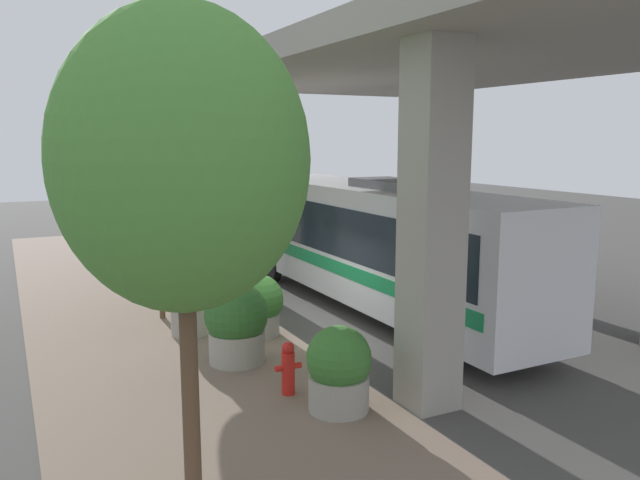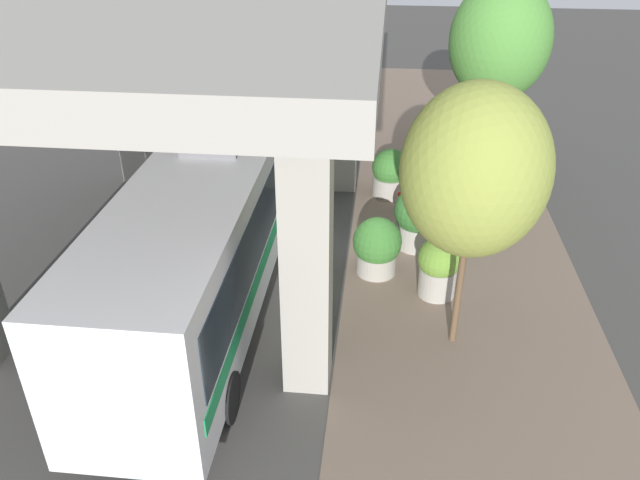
{
  "view_description": "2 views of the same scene",
  "coord_description": "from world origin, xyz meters",
  "views": [
    {
      "loc": [
        -6.19,
        -13.49,
        4.87
      ],
      "look_at": [
        0.49,
        -0.37,
        2.46
      ],
      "focal_mm": 35.0,
      "sensor_mm": 36.0,
      "label": 1
    },
    {
      "loc": [
        -0.78,
        14.34,
        8.93
      ],
      "look_at": [
        0.66,
        0.94,
        1.13
      ],
      "focal_mm": 35.0,
      "sensor_mm": 36.0,
      "label": 2
    }
  ],
  "objects": [
    {
      "name": "ground_plane",
      "position": [
        0.0,
        0.0,
        0.0
      ],
      "size": [
        80.0,
        80.0,
        0.0
      ],
      "primitive_type": "plane",
      "color": "#474442",
      "rests_on": "ground"
    },
    {
      "name": "street_tree_far",
      "position": [
        -4.22,
        -5.92,
        4.6
      ],
      "size": [
        3.13,
        3.13,
        6.49
      ],
      "color": "brown",
      "rests_on": "ground"
    },
    {
      "name": "street_tree_near",
      "position": [
        -2.56,
        3.13,
        4.1
      ],
      "size": [
        2.89,
        2.89,
        5.84
      ],
      "color": "brown",
      "rests_on": "ground"
    },
    {
      "name": "planter_middle",
      "position": [
        -1.06,
        -4.16,
        0.77
      ],
      "size": [
        1.18,
        1.18,
        1.57
      ],
      "color": "#9E998E",
      "rests_on": "ground"
    },
    {
      "name": "bus",
      "position": [
        3.11,
        1.41,
        2.05
      ],
      "size": [
        2.75,
        12.88,
        3.78
      ],
      "color": "silver",
      "rests_on": "ground"
    },
    {
      "name": "planter_front",
      "position": [
        -2.28,
        1.38,
        0.81
      ],
      "size": [
        1.03,
        1.03,
        1.58
      ],
      "color": "#9E998E",
      "rests_on": "ground"
    },
    {
      "name": "fire_hydrant",
      "position": [
        -1.59,
        -3.11,
        0.53
      ],
      "size": [
        0.53,
        0.26,
        1.05
      ],
      "color": "red",
      "rests_on": "ground"
    },
    {
      "name": "planter_extra",
      "position": [
        -0.77,
        0.53,
        0.78
      ],
      "size": [
        1.26,
        1.26,
        1.56
      ],
      "color": "#9E998E",
      "rests_on": "ground"
    },
    {
      "name": "overpass",
      "position": [
        4.0,
        0.0,
        6.22
      ],
      "size": [
        9.4,
        17.4,
        7.16
      ],
      "color": "#9E998E",
      "rests_on": "ground"
    },
    {
      "name": "planter_back",
      "position": [
        -1.87,
        -1.0,
        0.89
      ],
      "size": [
        1.39,
        1.39,
        1.79
      ],
      "color": "#9E998E",
      "rests_on": "ground"
    },
    {
      "name": "sidewalk_strip",
      "position": [
        -3.0,
        0.0,
        0.01
      ],
      "size": [
        6.0,
        40.0,
        0.02
      ],
      "color": "#7A6656",
      "rests_on": "ground"
    }
  ]
}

